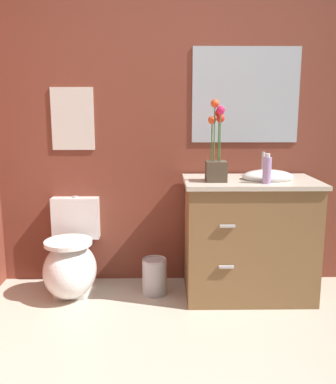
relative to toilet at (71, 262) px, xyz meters
name	(u,v)px	position (x,y,z in m)	size (l,w,h in m)	color
wall_back	(211,122)	(1.05, 0.30, 1.01)	(4.46, 0.05, 2.50)	brown
toilet	(71,262)	(0.00, 0.00, 0.00)	(0.38, 0.59, 0.69)	white
vanity_cabinet	(249,236)	(1.30, -0.03, 0.20)	(0.94, 0.56, 1.04)	brown
flower_vase	(216,157)	(1.04, -0.09, 0.79)	(0.14, 0.14, 0.55)	#4C3D2D
soap_bottle	(267,170)	(1.37, -0.18, 0.71)	(0.06, 0.06, 0.20)	#B28CBF
trash_bin	(155,276)	(0.61, -0.01, -0.11)	(0.18, 0.18, 0.27)	#B7B7BC
wall_poster	(73,119)	(0.00, 0.27, 1.03)	(0.32, 0.01, 0.46)	silver
wall_mirror	(246,95)	(1.30, 0.27, 1.21)	(0.80, 0.01, 0.70)	#B2BCC6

